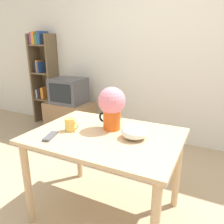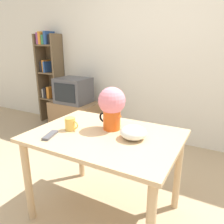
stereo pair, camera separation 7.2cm
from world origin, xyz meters
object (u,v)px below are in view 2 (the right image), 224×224
(coffee_mug, at_px, (70,124))
(white_bowl, at_px, (133,132))
(flower_vase, at_px, (112,105))
(tv_set, at_px, (73,90))

(coffee_mug, xyz_separation_m, white_bowl, (0.52, 0.09, -0.00))
(coffee_mug, height_order, white_bowl, coffee_mug)
(white_bowl, bearing_deg, flower_vase, 158.25)
(tv_set, bearing_deg, white_bowl, -39.15)
(flower_vase, height_order, tv_set, flower_vase)
(white_bowl, relative_size, tv_set, 0.40)
(white_bowl, height_order, tv_set, tv_set)
(flower_vase, bearing_deg, tv_set, 138.48)
(flower_vase, bearing_deg, coffee_mug, -147.22)
(flower_vase, height_order, coffee_mug, flower_vase)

